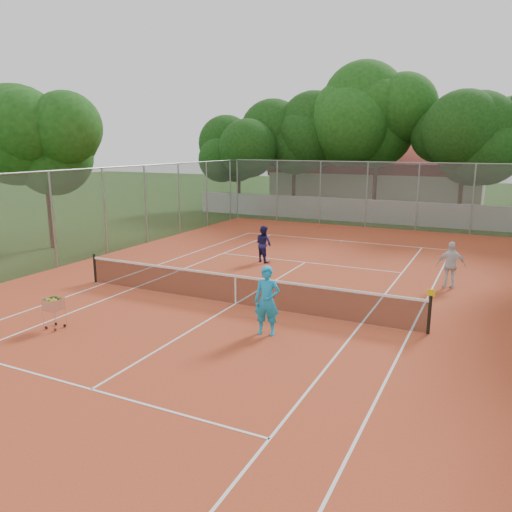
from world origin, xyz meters
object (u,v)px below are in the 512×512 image
at_px(tennis_net, 236,289).
at_px(ball_hopper, 54,312).
at_px(player_far_left, 264,244).
at_px(player_near, 267,301).
at_px(player_far_right, 451,265).
at_px(clubhouse, 378,179).

bearing_deg(tennis_net, ball_hopper, -130.17).
relative_size(tennis_net, player_far_left, 7.44).
relative_size(player_near, ball_hopper, 2.00).
height_order(tennis_net, player_far_right, player_far_right).
distance_m(clubhouse, ball_hopper, 33.22).
xyz_separation_m(tennis_net, ball_hopper, (-3.50, -4.14, -0.02)).
bearing_deg(ball_hopper, player_far_right, 61.60).
bearing_deg(ball_hopper, player_far_left, 97.36).
bearing_deg(player_near, player_far_left, 104.01).
bearing_deg(clubhouse, player_far_right, -71.55).
relative_size(tennis_net, ball_hopper, 12.53).
height_order(tennis_net, player_near, player_near).
distance_m(player_near, player_far_left, 8.50).
distance_m(player_far_right, ball_hopper, 13.18).
relative_size(player_near, player_far_right, 1.12).
relative_size(tennis_net, player_near, 6.27).
bearing_deg(clubhouse, tennis_net, -86.05).
xyz_separation_m(clubhouse, player_far_left, (0.31, -23.29, -1.38)).
distance_m(tennis_net, player_far_right, 7.82).
distance_m(tennis_net, ball_hopper, 5.42).
distance_m(player_far_left, player_far_right, 7.73).
distance_m(tennis_net, player_far_left, 5.96).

